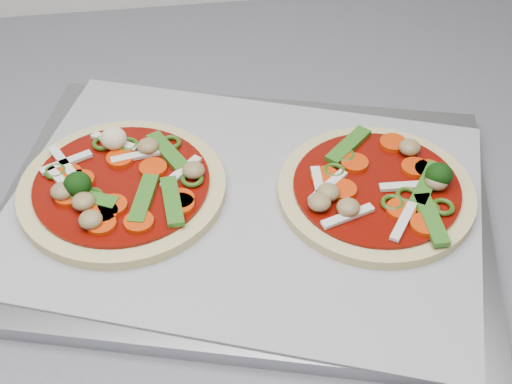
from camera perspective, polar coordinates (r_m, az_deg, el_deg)
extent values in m
cube|color=slate|center=(0.71, -11.86, 0.92)|extent=(3.60, 0.60, 0.04)
cube|color=#95969B|center=(0.63, -0.90, -1.31)|extent=(0.49, 0.42, 0.01)
cube|color=#99999F|center=(0.63, -0.90, -0.79)|extent=(0.48, 0.42, 0.00)
cylinder|color=#CBBB7C|center=(0.64, -10.62, 0.28)|extent=(0.23, 0.23, 0.01)
cylinder|color=#700507|center=(0.64, -10.70, 0.72)|extent=(0.20, 0.20, 0.00)
torus|color=#2C4B11|center=(0.66, -6.87, 3.94)|extent=(0.03, 0.03, 0.00)
cylinder|color=red|center=(0.66, -10.83, 2.66)|extent=(0.03, 0.03, 0.00)
torus|color=#2C4B11|center=(0.67, -10.21, 3.72)|extent=(0.03, 0.03, 0.00)
torus|color=#2C4B11|center=(0.62, -13.01, -0.32)|extent=(0.03, 0.03, 0.00)
ellipsoid|color=olive|center=(0.61, -13.65, -0.74)|extent=(0.02, 0.02, 0.01)
ellipsoid|color=olive|center=(0.60, -13.09, -2.16)|extent=(0.02, 0.02, 0.01)
torus|color=#2C4B11|center=(0.67, -12.16, 3.85)|extent=(0.02, 0.02, 0.00)
ellipsoid|color=olive|center=(0.63, -15.25, 0.07)|extent=(0.03, 0.03, 0.01)
ellipsoid|color=beige|center=(0.67, -11.32, 4.22)|extent=(0.03, 0.03, 0.02)
cube|color=#33701A|center=(0.61, -8.98, -0.56)|extent=(0.03, 0.06, 0.00)
cylinder|color=red|center=(0.64, -13.88, 0.93)|extent=(0.03, 0.03, 0.00)
ellipsoid|color=olive|center=(0.63, -5.04, 1.75)|extent=(0.03, 0.03, 0.01)
cylinder|color=red|center=(0.61, -6.11, -0.60)|extent=(0.03, 0.03, 0.00)
cylinder|color=red|center=(0.60, -6.12, -0.98)|extent=(0.04, 0.04, 0.00)
cube|color=silver|center=(0.67, -11.26, 3.97)|extent=(0.04, 0.03, 0.00)
cube|color=silver|center=(0.63, -6.01, 1.60)|extent=(0.04, 0.04, 0.00)
torus|color=#2C4B11|center=(0.62, -5.13, 1.04)|extent=(0.02, 0.02, 0.00)
torus|color=#2C4B11|center=(0.65, -15.74, 1.59)|extent=(0.03, 0.03, 0.00)
cube|color=#33701A|center=(0.61, -6.73, -0.73)|extent=(0.02, 0.06, 0.00)
cube|color=silver|center=(0.66, -15.21, 2.37)|extent=(0.03, 0.05, 0.00)
cylinder|color=red|center=(0.65, -14.81, 1.39)|extent=(0.03, 0.03, 0.00)
cylinder|color=red|center=(0.61, -11.39, -1.06)|extent=(0.04, 0.04, 0.00)
cube|color=#33701A|center=(0.62, -13.51, -0.40)|extent=(0.06, 0.04, 0.00)
ellipsoid|color=black|center=(0.62, -14.09, 0.62)|extent=(0.03, 0.03, 0.02)
ellipsoid|color=olive|center=(0.66, -8.64, 3.64)|extent=(0.03, 0.03, 0.01)
cylinder|color=red|center=(0.61, -12.11, -1.62)|extent=(0.03, 0.03, 0.00)
cylinder|color=red|center=(0.60, -12.28, -2.49)|extent=(0.03, 0.03, 0.00)
cube|color=silver|center=(0.66, -14.95, 2.30)|extent=(0.05, 0.03, 0.00)
cube|color=#33701A|center=(0.66, -7.10, 3.25)|extent=(0.04, 0.06, 0.00)
cube|color=silver|center=(0.65, -9.47, 2.89)|extent=(0.05, 0.02, 0.00)
cube|color=silver|center=(0.64, -15.23, 0.77)|extent=(0.03, 0.04, 0.00)
cylinder|color=red|center=(0.64, -8.24, 1.92)|extent=(0.03, 0.03, 0.00)
cylinder|color=red|center=(0.63, -14.74, -0.30)|extent=(0.03, 0.03, 0.00)
cylinder|color=red|center=(0.59, -9.36, -2.37)|extent=(0.03, 0.03, 0.00)
cylinder|color=#CBBB7C|center=(0.63, 9.57, 0.01)|extent=(0.19, 0.19, 0.01)
cylinder|color=#700507|center=(0.63, 9.63, 0.42)|extent=(0.16, 0.16, 0.00)
ellipsoid|color=olive|center=(0.66, 12.18, 3.51)|extent=(0.02, 0.02, 0.01)
cube|color=silver|center=(0.62, 5.05, 0.50)|extent=(0.01, 0.05, 0.00)
torus|color=#2C4B11|center=(0.61, 13.62, -1.36)|extent=(0.02, 0.02, 0.00)
cube|color=silver|center=(0.60, 11.73, -2.28)|extent=(0.03, 0.04, 0.00)
torus|color=#2C4B11|center=(0.63, 6.28, 1.69)|extent=(0.02, 0.02, 0.00)
ellipsoid|color=olive|center=(0.61, 5.80, -0.02)|extent=(0.03, 0.03, 0.01)
cylinder|color=red|center=(0.65, 12.61, 1.93)|extent=(0.03, 0.03, 0.00)
cylinder|color=red|center=(0.63, 5.53, 1.23)|extent=(0.03, 0.03, 0.00)
ellipsoid|color=olive|center=(0.63, 14.25, 0.83)|extent=(0.02, 0.02, 0.01)
ellipsoid|color=olive|center=(0.60, 5.10, -0.81)|extent=(0.02, 0.02, 0.01)
cube|color=silver|center=(0.63, 11.99, 0.48)|extent=(0.05, 0.01, 0.00)
torus|color=#2C4B11|center=(0.65, 7.07, 2.92)|extent=(0.03, 0.03, 0.00)
cylinder|color=red|center=(0.61, 11.51, -1.38)|extent=(0.03, 0.03, 0.00)
cube|color=silver|center=(0.59, 7.35, -1.92)|extent=(0.05, 0.02, 0.00)
cylinder|color=red|center=(0.65, 13.64, 1.72)|extent=(0.03, 0.03, 0.00)
cylinder|color=red|center=(0.67, 10.91, 3.89)|extent=(0.03, 0.03, 0.00)
ellipsoid|color=black|center=(0.64, 14.44, 1.35)|extent=(0.03, 0.03, 0.02)
cube|color=silver|center=(0.62, 5.79, 0.47)|extent=(0.04, 0.04, 0.00)
torus|color=#2C4B11|center=(0.62, 14.72, -1.16)|extent=(0.02, 0.02, 0.00)
cylinder|color=red|center=(0.65, 7.89, 2.32)|extent=(0.03, 0.03, 0.00)
torus|color=#2C4B11|center=(0.62, 11.99, -0.26)|extent=(0.03, 0.03, 0.00)
cylinder|color=red|center=(0.62, 6.93, 0.19)|extent=(0.03, 0.03, 0.00)
ellipsoid|color=olive|center=(0.60, 7.40, -1.23)|extent=(0.02, 0.02, 0.01)
torus|color=#2C4B11|center=(0.61, 10.86, -0.87)|extent=(0.03, 0.03, 0.00)
cube|color=#33701A|center=(0.60, 13.85, -2.14)|extent=(0.01, 0.06, 0.00)
cylinder|color=red|center=(0.60, 13.38, -2.55)|extent=(0.03, 0.03, 0.00)
cube|color=#33701A|center=(0.64, 13.50, 0.64)|extent=(0.04, 0.06, 0.00)
cube|color=#33701A|center=(0.66, 7.39, 3.73)|extent=(0.05, 0.05, 0.00)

